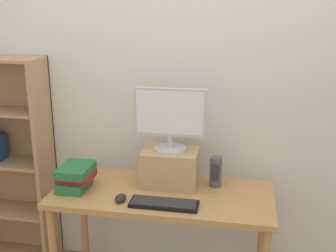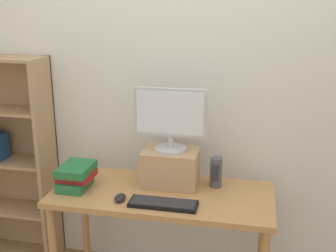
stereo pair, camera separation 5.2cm
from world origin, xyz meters
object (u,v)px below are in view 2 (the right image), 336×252
at_px(desk, 162,206).
at_px(riser_box, 170,167).
at_px(desk_speaker, 216,172).
at_px(computer_mouse, 120,198).
at_px(book_stack, 76,176).
at_px(keyboard, 163,204).
at_px(bookshelf_unit, 5,158).
at_px(computer_monitor, 170,118).

bearing_deg(desk, riser_box, 77.76).
relative_size(riser_box, desk_speaker, 1.81).
bearing_deg(desk, desk_speaker, 25.88).
xyz_separation_m(desk, desk_speaker, (0.32, 0.15, 0.19)).
bearing_deg(riser_box, desk, -102.24).
bearing_deg(desk, computer_mouse, -143.80).
relative_size(book_stack, desk_speaker, 1.30).
relative_size(keyboard, computer_mouse, 3.87).
height_order(bookshelf_unit, keyboard, bookshelf_unit).
distance_m(bookshelf_unit, computer_mouse, 1.14).
distance_m(riser_box, book_stack, 0.61).
bearing_deg(computer_monitor, book_stack, -163.61).
height_order(computer_monitor, book_stack, computer_monitor).
xyz_separation_m(riser_box, computer_monitor, (0.00, -0.00, 0.33)).
bearing_deg(desk_speaker, bookshelf_unit, 175.30).
distance_m(computer_monitor, desk_speaker, 0.46).
relative_size(riser_box, computer_monitor, 0.77).
bearing_deg(desk, keyboard, -75.07).
xyz_separation_m(riser_box, computer_mouse, (-0.25, -0.29, -0.10)).
bearing_deg(bookshelf_unit, book_stack, -24.80).
relative_size(computer_monitor, computer_mouse, 4.42).
bearing_deg(desk_speaker, desk, -154.12).
distance_m(bookshelf_unit, computer_monitor, 1.37).
height_order(book_stack, desk_speaker, desk_speaker).
xyz_separation_m(bookshelf_unit, riser_box, (1.30, -0.16, 0.09)).
bearing_deg(book_stack, computer_mouse, -19.57).
relative_size(computer_monitor, keyboard, 1.14).
relative_size(riser_box, keyboard, 0.88).
height_order(bookshelf_unit, book_stack, bookshelf_unit).
distance_m(desk, book_stack, 0.58).
relative_size(computer_mouse, desk_speaker, 0.53).
bearing_deg(desk, computer_monitor, 77.63).
relative_size(desk, computer_monitor, 3.00).
bearing_deg(desk, book_stack, -175.38).
xyz_separation_m(desk, computer_mouse, (-0.22, -0.16, 0.11)).
height_order(keyboard, book_stack, book_stack).
distance_m(riser_box, computer_mouse, 0.40).
height_order(computer_monitor, keyboard, computer_monitor).
bearing_deg(book_stack, computer_monitor, 16.39).
height_order(computer_monitor, computer_mouse, computer_monitor).
relative_size(bookshelf_unit, riser_box, 4.38).
bearing_deg(keyboard, book_stack, 167.78).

